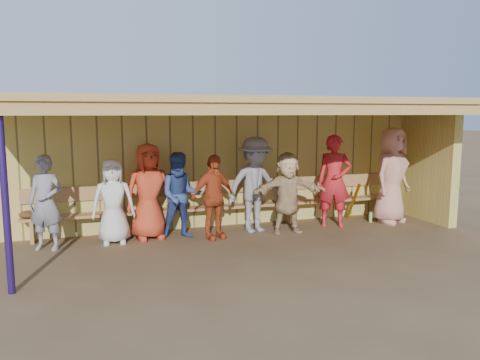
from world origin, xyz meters
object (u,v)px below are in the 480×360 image
(player_d, at_px, (213,197))
(player_f, at_px, (288,193))
(player_extra, at_px, (149,191))
(bench, at_px, (228,201))
(player_b, at_px, (113,201))
(player_e, at_px, (255,185))
(player_h, at_px, (392,175))
(player_g, at_px, (334,181))
(player_a, at_px, (46,203))
(player_c, at_px, (181,196))

(player_d, height_order, player_f, player_f)
(player_d, height_order, player_extra, player_extra)
(player_f, height_order, bench, player_f)
(player_b, xyz_separation_m, player_e, (2.62, 0.02, 0.16))
(player_f, distance_m, player_h, 2.40)
(player_d, distance_m, player_g, 2.54)
(player_b, distance_m, player_h, 5.56)
(player_b, distance_m, bench, 2.31)
(player_a, distance_m, player_b, 1.08)
(player_g, bearing_deg, player_b, -157.73)
(player_c, distance_m, player_e, 1.45)
(player_b, xyz_separation_m, player_h, (5.55, -0.14, 0.24))
(player_e, xyz_separation_m, player_extra, (-1.99, 0.09, -0.04))
(player_c, distance_m, player_f, 2.01)
(player_a, bearing_deg, player_d, 20.14)
(player_a, distance_m, bench, 3.38)
(player_extra, bearing_deg, player_h, -12.81)
(player_a, height_order, bench, player_a)
(player_d, bearing_deg, player_f, -19.73)
(player_c, bearing_deg, player_g, 3.68)
(bench, bearing_deg, player_a, -169.84)
(player_a, bearing_deg, player_e, 25.03)
(player_a, relative_size, player_e, 0.88)
(player_d, relative_size, player_e, 0.84)
(player_h, height_order, player_extra, player_h)
(player_b, height_order, player_f, player_f)
(bench, bearing_deg, player_f, -40.64)
(player_a, distance_m, player_f, 4.25)
(player_a, bearing_deg, player_f, 21.00)
(player_a, bearing_deg, player_b, 27.14)
(player_f, bearing_deg, player_g, 15.42)
(player_h, xyz_separation_m, player_extra, (-4.92, 0.24, -0.12))
(player_a, height_order, player_e, player_e)
(player_extra, bearing_deg, player_d, -27.63)
(player_h, bearing_deg, player_a, 156.53)
(player_extra, bearing_deg, bench, 4.76)
(player_f, bearing_deg, player_e, 157.43)
(player_e, bearing_deg, bench, 115.90)
(player_f, bearing_deg, player_h, 8.16)
(player_b, height_order, player_g, player_g)
(player_b, distance_m, player_f, 3.18)
(player_b, relative_size, player_f, 0.96)
(player_e, distance_m, player_g, 1.64)
(player_extra, xyz_separation_m, bench, (1.61, 0.42, -0.34))
(player_a, xyz_separation_m, player_e, (3.70, 0.08, 0.11))
(player_f, bearing_deg, player_d, -176.16)
(player_a, relative_size, player_b, 1.07)
(player_c, distance_m, player_h, 4.38)
(player_d, relative_size, player_g, 0.83)
(player_a, relative_size, player_h, 0.81)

